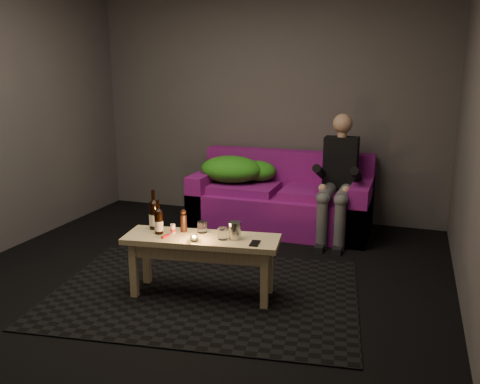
{
  "coord_description": "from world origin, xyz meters",
  "views": [
    {
      "loc": [
        1.58,
        -3.31,
        1.69
      ],
      "look_at": [
        0.1,
        1.02,
        0.56
      ],
      "focal_mm": 38.0,
      "sensor_mm": 36.0,
      "label": 1
    }
  ],
  "objects_px": {
    "person": "(338,176)",
    "steel_cup": "(235,230)",
    "beer_bottle_b": "(159,221)",
    "coffee_table": "(202,247)",
    "sofa": "(282,201)",
    "beer_bottle_a": "(154,215)"
  },
  "relations": [
    {
      "from": "person",
      "to": "steel_cup",
      "type": "height_order",
      "value": "person"
    },
    {
      "from": "person",
      "to": "beer_bottle_b",
      "type": "height_order",
      "value": "person"
    },
    {
      "from": "coffee_table",
      "to": "sofa",
      "type": "bearing_deg",
      "value": 85.57
    },
    {
      "from": "beer_bottle_a",
      "to": "beer_bottle_b",
      "type": "xyz_separation_m",
      "value": [
        0.09,
        -0.1,
        -0.02
      ]
    },
    {
      "from": "person",
      "to": "steel_cup",
      "type": "xyz_separation_m",
      "value": [
        -0.5,
        -1.65,
        -0.11
      ]
    },
    {
      "from": "sofa",
      "to": "coffee_table",
      "type": "height_order",
      "value": "sofa"
    },
    {
      "from": "person",
      "to": "beer_bottle_b",
      "type": "relative_size",
      "value": 4.77
    },
    {
      "from": "person",
      "to": "coffee_table",
      "type": "xyz_separation_m",
      "value": [
        -0.75,
        -1.69,
        -0.26
      ]
    },
    {
      "from": "sofa",
      "to": "beer_bottle_b",
      "type": "height_order",
      "value": "sofa"
    },
    {
      "from": "coffee_table",
      "to": "beer_bottle_a",
      "type": "height_order",
      "value": "beer_bottle_a"
    },
    {
      "from": "steel_cup",
      "to": "beer_bottle_b",
      "type": "bearing_deg",
      "value": -172.64
    },
    {
      "from": "person",
      "to": "beer_bottle_a",
      "type": "height_order",
      "value": "person"
    },
    {
      "from": "person",
      "to": "steel_cup",
      "type": "relative_size",
      "value": 9.86
    },
    {
      "from": "beer_bottle_a",
      "to": "steel_cup",
      "type": "distance_m",
      "value": 0.67
    },
    {
      "from": "sofa",
      "to": "beer_bottle_a",
      "type": "distance_m",
      "value": 1.9
    },
    {
      "from": "coffee_table",
      "to": "steel_cup",
      "type": "bearing_deg",
      "value": 8.45
    },
    {
      "from": "sofa",
      "to": "beer_bottle_b",
      "type": "relative_size",
      "value": 7.15
    },
    {
      "from": "beer_bottle_b",
      "to": "steel_cup",
      "type": "bearing_deg",
      "value": 7.36
    },
    {
      "from": "sofa",
      "to": "person",
      "type": "relative_size",
      "value": 1.5
    },
    {
      "from": "beer_bottle_a",
      "to": "beer_bottle_b",
      "type": "height_order",
      "value": "beer_bottle_a"
    },
    {
      "from": "coffee_table",
      "to": "steel_cup",
      "type": "height_order",
      "value": "steel_cup"
    },
    {
      "from": "person",
      "to": "beer_bottle_a",
      "type": "bearing_deg",
      "value": -125.67
    }
  ]
}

